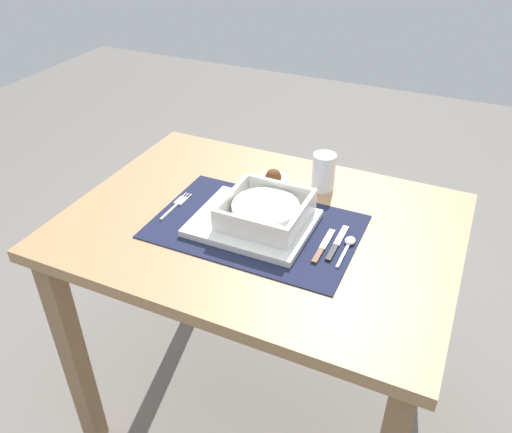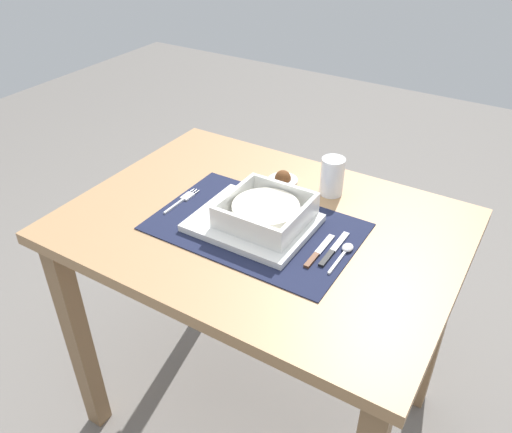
% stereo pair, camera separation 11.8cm
% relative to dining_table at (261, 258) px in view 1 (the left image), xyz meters
% --- Properties ---
extents(ground_plane, '(6.00, 6.00, 0.00)m').
position_rel_dining_table_xyz_m(ground_plane, '(0.00, 0.00, -0.61)').
color(ground_plane, slate).
extents(dining_table, '(0.92, 0.68, 0.72)m').
position_rel_dining_table_xyz_m(dining_table, '(0.00, 0.00, 0.00)').
color(dining_table, '#A37A51').
rests_on(dining_table, ground).
extents(placemat, '(0.47, 0.31, 0.00)m').
position_rel_dining_table_xyz_m(placemat, '(0.00, -0.03, 0.11)').
color(placemat, '#191E38').
rests_on(placemat, dining_table).
extents(serving_plate, '(0.27, 0.22, 0.02)m').
position_rel_dining_table_xyz_m(serving_plate, '(-0.01, -0.03, 0.12)').
color(serving_plate, white).
rests_on(serving_plate, placemat).
extents(porridge_bowl, '(0.18, 0.18, 0.05)m').
position_rel_dining_table_xyz_m(porridge_bowl, '(0.02, -0.01, 0.15)').
color(porridge_bowl, white).
rests_on(porridge_bowl, serving_plate).
extents(fork, '(0.02, 0.13, 0.00)m').
position_rel_dining_table_xyz_m(fork, '(-0.21, -0.03, 0.12)').
color(fork, silver).
rests_on(fork, placemat).
extents(spoon, '(0.02, 0.11, 0.01)m').
position_rel_dining_table_xyz_m(spoon, '(0.22, -0.01, 0.12)').
color(spoon, silver).
rests_on(spoon, placemat).
extents(butter_knife, '(0.01, 0.14, 0.01)m').
position_rel_dining_table_xyz_m(butter_knife, '(0.19, -0.02, 0.12)').
color(butter_knife, black).
rests_on(butter_knife, placemat).
extents(bread_knife, '(0.01, 0.13, 0.01)m').
position_rel_dining_table_xyz_m(bread_knife, '(0.17, -0.05, 0.12)').
color(bread_knife, '#59331E').
rests_on(bread_knife, placemat).
extents(drinking_glass, '(0.06, 0.06, 0.10)m').
position_rel_dining_table_xyz_m(drinking_glass, '(0.09, 0.20, 0.16)').
color(drinking_glass, white).
rests_on(drinking_glass, dining_table).
extents(condiment_saucer, '(0.08, 0.08, 0.04)m').
position_rel_dining_table_xyz_m(condiment_saucer, '(-0.04, 0.18, 0.12)').
color(condiment_saucer, white).
rests_on(condiment_saucer, dining_table).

